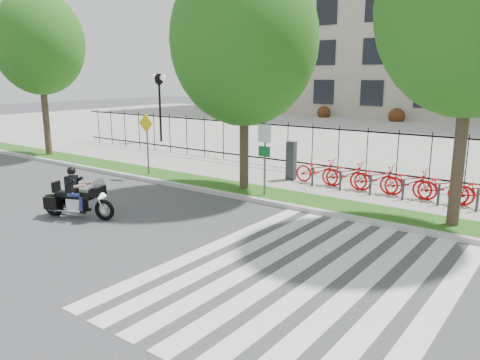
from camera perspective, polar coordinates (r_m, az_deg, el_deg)
The scene contains 15 objects.
ground at distance 13.05m, azimuth -10.84°, elevation -6.04°, with size 120.00×120.00×0.00m, color #3A3A3D.
curb at distance 15.95m, azimuth 0.02°, elevation -2.08°, with size 60.00×0.20×0.15m, color #B9B5AE.
grass_verge at distance 16.62m, azimuth 1.77°, elevation -1.48°, with size 60.00×1.50×0.15m, color #1C5114.
sidewalk at distance 18.67m, azimuth 6.16°, elevation 0.03°, with size 60.00×3.50×0.15m, color gray.
plaza at distance 34.77m, azimuth 21.11°, elevation 5.06°, with size 80.00×34.00×0.10m, color gray.
crosswalk_stripes at distance 10.24m, azimuth 8.20°, elevation -11.25°, with size 5.70×8.00×0.01m, color silver, non-canonical shape.
iron_fence at distance 19.98m, azimuth 8.80°, elevation 3.92°, with size 30.00×0.06×2.00m, color black, non-canonical shape.
lamp_post_left at distance 29.36m, azimuth -9.80°, elevation 10.66°, with size 1.06×0.70×4.25m.
street_tree_0 at distance 25.83m, azimuth -23.28°, elevation 15.06°, with size 4.38×4.38×8.05m.
street_tree_1 at distance 16.43m, azimuth 0.52°, elevation 16.65°, with size 5.03×5.03×8.03m.
street_tree_2 at distance 13.60m, azimuth 26.71°, elevation 18.54°, with size 4.88×4.88×8.49m.
bike_share_station at distance 16.38m, azimuth 21.44°, elevation -0.50°, with size 10.03×0.87×1.50m.
sign_pole_regulatory at distance 15.62m, azimuth 3.02°, elevation 3.83°, with size 0.50×0.09×2.50m.
sign_pole_warning at distance 19.36m, azimuth -11.29°, elevation 5.32°, with size 0.78×0.09×2.49m.
motorcycle_rider at distance 14.56m, azimuth -19.22°, elevation -2.05°, with size 2.29×1.17×1.84m.
Camera 1 is at (9.20, -8.28, 4.13)m, focal length 35.00 mm.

